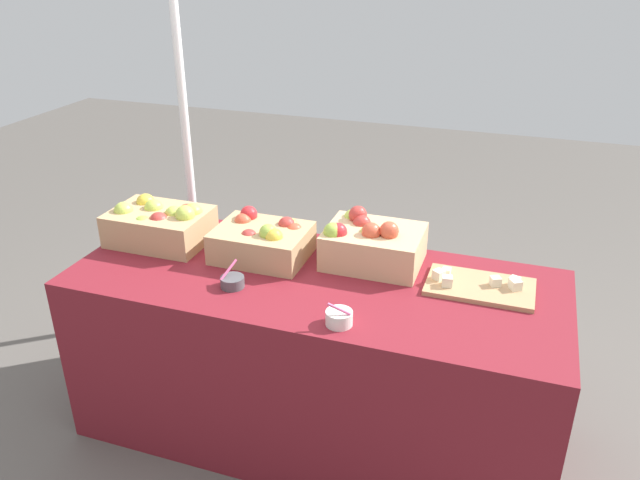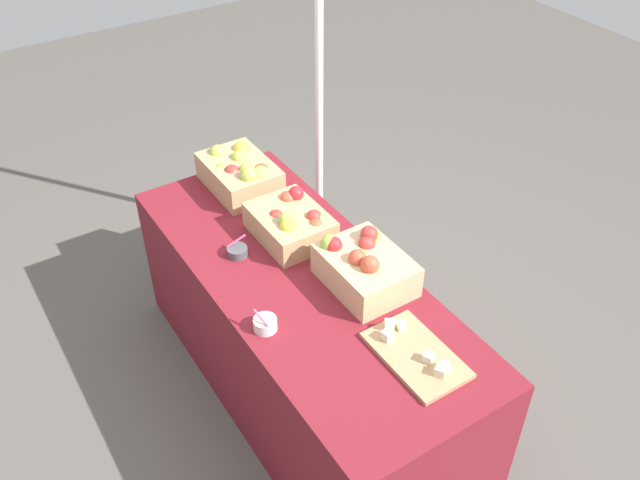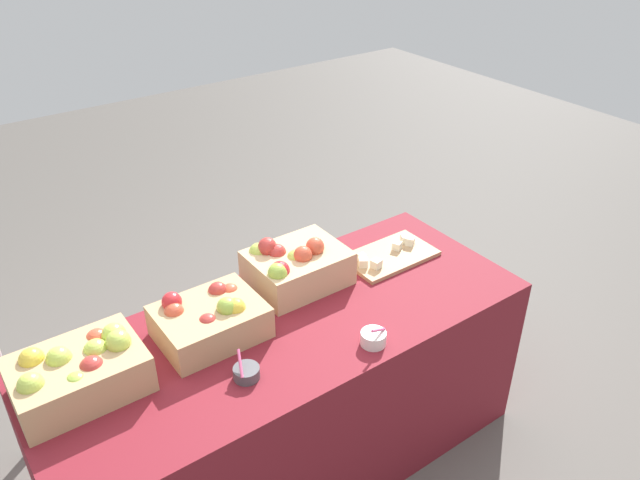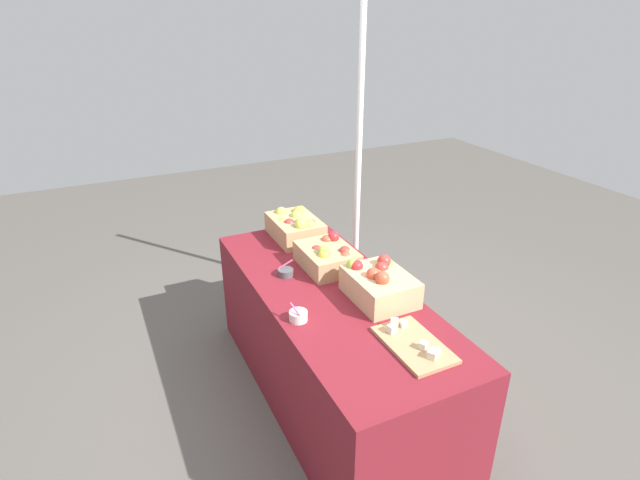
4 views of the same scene
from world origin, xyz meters
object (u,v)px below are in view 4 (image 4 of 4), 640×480
(apple_crate_left, at_px, (295,227))
(cutting_board_front, at_px, (414,344))
(tent_pole, at_px, (358,168))
(sample_bowl_mid, at_px, (298,316))
(apple_crate_middle, at_px, (328,256))
(sample_bowl_near, at_px, (286,272))
(apple_crate_right, at_px, (379,283))

(apple_crate_left, relative_size, cutting_board_front, 1.04)
(tent_pole, bearing_deg, sample_bowl_mid, -40.88)
(apple_crate_middle, xyz_separation_m, sample_bowl_near, (-0.01, -0.27, -0.05))
(cutting_board_front, distance_m, sample_bowl_near, 0.92)
(apple_crate_middle, bearing_deg, sample_bowl_near, -92.21)
(apple_crate_right, distance_m, tent_pole, 1.22)
(tent_pole, bearing_deg, apple_crate_right, -23.79)
(apple_crate_left, distance_m, sample_bowl_mid, 0.99)
(apple_crate_middle, distance_m, sample_bowl_near, 0.27)
(apple_crate_middle, relative_size, sample_bowl_near, 3.85)
(apple_crate_middle, bearing_deg, cutting_board_front, 0.83)
(cutting_board_front, distance_m, tent_pole, 1.66)
(apple_crate_left, xyz_separation_m, apple_crate_middle, (0.47, 0.01, -0.01))
(sample_bowl_mid, bearing_deg, cutting_board_front, 43.26)
(sample_bowl_mid, bearing_deg, apple_crate_right, 92.02)
(sample_bowl_mid, distance_m, tent_pole, 1.50)
(apple_crate_middle, height_order, sample_bowl_mid, apple_crate_middle)
(apple_crate_right, xyz_separation_m, sample_bowl_mid, (0.02, -0.48, -0.06))
(tent_pole, bearing_deg, apple_crate_left, -71.82)
(sample_bowl_near, bearing_deg, cutting_board_front, 17.86)
(apple_crate_left, height_order, apple_crate_middle, apple_crate_left)
(apple_crate_left, relative_size, sample_bowl_mid, 4.31)
(apple_crate_right, bearing_deg, sample_bowl_near, -140.40)
(sample_bowl_mid, bearing_deg, apple_crate_middle, 139.00)
(sample_bowl_mid, bearing_deg, tent_pole, 139.12)
(sample_bowl_near, xyz_separation_m, tent_pole, (-0.65, 0.84, 0.34))
(cutting_board_front, bearing_deg, apple_crate_middle, -179.17)
(sample_bowl_near, height_order, tent_pole, tent_pole)
(cutting_board_front, xyz_separation_m, sample_bowl_mid, (-0.42, -0.40, 0.01))
(cutting_board_front, height_order, sample_bowl_mid, sample_bowl_mid)
(cutting_board_front, bearing_deg, sample_bowl_mid, -136.74)
(sample_bowl_near, distance_m, sample_bowl_mid, 0.47)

